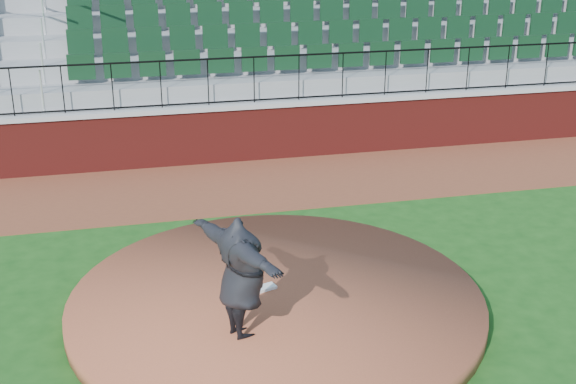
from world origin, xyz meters
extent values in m
plane|color=#184C15|center=(0.00, 0.00, 0.00)|extent=(90.00, 90.00, 0.00)
cube|color=brown|center=(0.00, 5.40, 0.01)|extent=(34.00, 3.20, 0.01)
cube|color=maroon|center=(0.00, 7.00, 0.60)|extent=(34.00, 0.35, 1.20)
cube|color=#B7B7B7|center=(0.00, 7.00, 1.25)|extent=(34.00, 0.45, 0.10)
cube|color=maroon|center=(0.00, 12.52, 2.75)|extent=(34.00, 0.50, 5.50)
cylinder|color=brown|center=(-0.46, 0.23, 0.12)|extent=(5.88, 5.88, 0.25)
cube|color=white|center=(-0.75, 0.38, 0.27)|extent=(0.67, 0.36, 0.04)
imported|color=black|center=(-1.11, -0.69, 1.07)|extent=(1.26, 2.09, 1.65)
camera|label=1|loc=(-2.45, -9.17, 5.54)|focal=47.80mm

